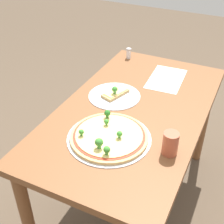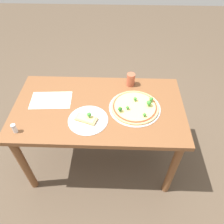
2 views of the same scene
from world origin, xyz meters
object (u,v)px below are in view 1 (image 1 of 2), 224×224
object	(u,v)px
dining_table	(133,124)
condiment_shaker	(129,53)
pizza_tray_whole	(109,136)
pizza_tray_slice	(115,94)
drinking_cup	(170,143)

from	to	relation	value
dining_table	condiment_shaker	size ratio (longest dim) A/B	18.50
pizza_tray_whole	condiment_shaker	distance (m)	0.85
pizza_tray_whole	pizza_tray_slice	bearing A→B (deg)	-158.88
condiment_shaker	dining_table	bearing A→B (deg)	25.86
dining_table	pizza_tray_whole	size ratio (longest dim) A/B	3.35
dining_table	drinking_cup	distance (m)	0.39
drinking_cup	condiment_shaker	xyz separation A→B (m)	(-0.78, -0.53, -0.02)
pizza_tray_slice	drinking_cup	world-z (taller)	drinking_cup
dining_table	pizza_tray_whole	distance (m)	0.30
dining_table	pizza_tray_slice	bearing A→B (deg)	-115.60
drinking_cup	pizza_tray_whole	bearing A→B (deg)	-84.33
dining_table	condiment_shaker	xyz separation A→B (m)	(-0.54, -0.26, 0.14)
dining_table	pizza_tray_slice	world-z (taller)	pizza_tray_slice
pizza_tray_whole	condiment_shaker	world-z (taller)	pizza_tray_whole
condiment_shaker	pizza_tray_whole	bearing A→B (deg)	17.28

